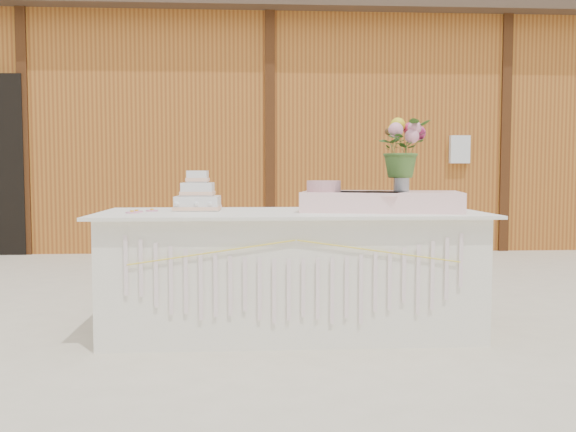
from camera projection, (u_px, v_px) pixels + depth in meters
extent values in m
plane|color=beige|center=(291.00, 331.00, 4.11)|extent=(80.00, 80.00, 0.00)
cube|color=#AA6723|center=(266.00, 141.00, 9.98)|extent=(12.00, 4.00, 3.00)
cube|color=#423225|center=(266.00, 33.00, 9.86)|extent=(12.60, 4.60, 0.30)
cube|color=silver|center=(291.00, 273.00, 4.08)|extent=(2.28, 0.88, 0.75)
cube|color=silver|center=(291.00, 213.00, 4.05)|extent=(2.40, 1.00, 0.02)
cube|color=silver|center=(198.00, 203.00, 4.14)|extent=(0.29, 0.29, 0.09)
cube|color=#FFC1A1|center=(198.00, 208.00, 4.14)|extent=(0.30, 0.30, 0.02)
cube|color=silver|center=(198.00, 189.00, 4.13)|extent=(0.21, 0.21, 0.09)
cube|color=#FFC1A1|center=(198.00, 193.00, 4.13)|extent=(0.22, 0.22, 0.02)
cube|color=silver|center=(198.00, 177.00, 4.12)|extent=(0.13, 0.13, 0.08)
cube|color=#FFC1A1|center=(198.00, 180.00, 4.12)|extent=(0.15, 0.15, 0.02)
cylinder|color=white|center=(324.00, 211.00, 4.02)|extent=(0.23, 0.23, 0.01)
cylinder|color=white|center=(324.00, 206.00, 4.02)|extent=(0.07, 0.07, 0.04)
cylinder|color=white|center=(324.00, 202.00, 4.01)|extent=(0.27, 0.27, 0.01)
cylinder|color=#C38C8E|center=(324.00, 191.00, 4.01)|extent=(0.21, 0.21, 0.13)
cube|color=#FFCECD|center=(381.00, 201.00, 4.10)|extent=(1.08, 0.76, 0.12)
cylinder|color=#ADACB1|center=(401.00, 181.00, 4.11)|extent=(0.10, 0.10, 0.14)
imported|color=#3E6528|center=(402.00, 141.00, 4.09)|extent=(0.42, 0.40, 0.37)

